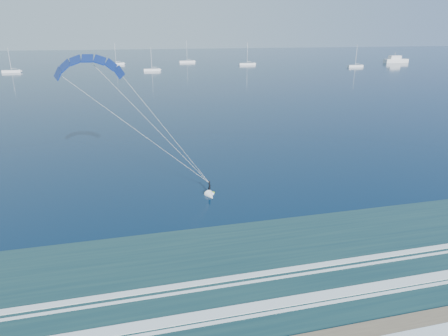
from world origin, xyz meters
TOP-DOWN VIEW (x-y plane):
  - kitesurfer_rig at (-8.86, 25.37)m, footprint 18.10×7.33m
  - motor_yacht at (159.90, 212.17)m, footprint 15.95×4.25m
  - sailboat_1 at (-64.59, 202.78)m, footprint 8.56×2.40m
  - sailboat_2 at (-14.72, 239.26)m, footprint 9.49×2.40m
  - sailboat_3 at (3.20, 193.65)m, footprint 8.28×2.40m
  - sailboat_4 at (29.78, 246.15)m, footprint 10.15×2.40m
  - sailboat_5 at (61.64, 217.76)m, footprint 9.97×2.40m
  - sailboat_6 at (116.71, 188.89)m, footprint 8.96×2.40m

SIDE VIEW (x-z plane):
  - sailboat_3 at x=3.20m, z-range -5.10..6.46m
  - sailboat_1 at x=-64.59m, z-range -5.20..6.57m
  - sailboat_6 at x=116.71m, z-range -5.37..6.74m
  - sailboat_2 at x=-14.72m, z-range -5.66..7.03m
  - sailboat_5 at x=61.64m, z-range -6.02..7.41m
  - sailboat_4 at x=29.78m, z-range -6.11..7.50m
  - motor_yacht at x=159.90m, z-range -1.50..4.97m
  - kitesurfer_rig at x=-8.86m, z-range 0.15..18.76m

